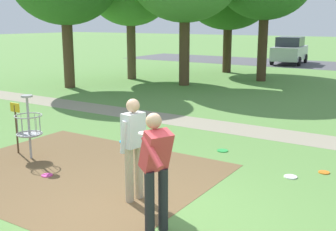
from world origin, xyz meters
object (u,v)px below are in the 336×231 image
at_px(frisbee_by_tee, 291,177).
at_px(frisbee_far_right, 47,175).
at_px(player_throwing, 156,165).
at_px(frisbee_far_left, 324,172).
at_px(disc_golf_basket, 27,124).
at_px(parked_car_leftmost, 290,50).
at_px(frisbee_mid_grass, 223,151).
at_px(player_foreground_watching, 133,144).

bearing_deg(frisbee_by_tee, frisbee_far_right, -148.36).
relative_size(player_throwing, frisbee_far_left, 8.00).
relative_size(disc_golf_basket, parked_car_leftmost, 0.32).
distance_m(player_throwing, frisbee_far_left, 4.12).
bearing_deg(frisbee_mid_grass, parked_car_leftmost, 103.13).
height_order(player_throwing, frisbee_far_right, player_throwing).
bearing_deg(player_foreground_watching, frisbee_far_left, 51.91).
relative_size(player_foreground_watching, parked_car_leftmost, 0.39).
distance_m(frisbee_by_tee, frisbee_far_left, 0.77).
distance_m(disc_golf_basket, frisbee_far_right, 1.50).
bearing_deg(frisbee_by_tee, player_foreground_watching, -127.89).
height_order(disc_golf_basket, parked_car_leftmost, parked_car_leftmost).
xyz_separation_m(frisbee_mid_grass, frisbee_far_left, (2.30, -0.22, 0.00)).
bearing_deg(frisbee_far_left, parked_car_leftmost, 108.75).
xyz_separation_m(frisbee_mid_grass, frisbee_far_right, (-2.16, -3.27, 0.00)).
height_order(frisbee_by_tee, frisbee_far_left, same).
height_order(player_foreground_watching, frisbee_far_left, player_foreground_watching).
bearing_deg(frisbee_far_left, disc_golf_basket, -156.20).
distance_m(player_throwing, parked_car_leftmost, 25.53).
bearing_deg(disc_golf_basket, player_throwing, -16.65).
bearing_deg(player_foreground_watching, frisbee_mid_grass, 88.71).
relative_size(disc_golf_basket, frisbee_mid_grass, 5.51).
bearing_deg(parked_car_leftmost, frisbee_mid_grass, -76.87).
bearing_deg(disc_golf_basket, frisbee_by_tee, 20.13).
height_order(player_foreground_watching, player_throwing, same).
bearing_deg(parked_car_leftmost, player_throwing, -77.03).
relative_size(player_foreground_watching, player_throwing, 1.00).
height_order(frisbee_by_tee, parked_car_leftmost, parked_car_leftmost).
xyz_separation_m(frisbee_far_left, frisbee_far_right, (-4.46, -3.05, 0.00)).
relative_size(disc_golf_basket, frisbee_far_right, 6.40).
relative_size(frisbee_far_left, parked_car_leftmost, 0.05).
bearing_deg(frisbee_far_left, player_foreground_watching, -128.09).
bearing_deg(frisbee_by_tee, disc_golf_basket, -159.87).
xyz_separation_m(player_throwing, frisbee_by_tee, (0.97, 3.14, -0.98)).
height_order(player_throwing, parked_car_leftmost, parked_car_leftmost).
xyz_separation_m(disc_golf_basket, player_throwing, (4.18, -1.25, 0.23)).
xyz_separation_m(disc_golf_basket, frisbee_mid_grass, (3.34, 2.71, -0.74)).
xyz_separation_m(player_foreground_watching, frisbee_by_tee, (1.89, 2.43, -0.96)).
xyz_separation_m(player_throwing, frisbee_far_right, (-3.01, 0.69, -0.98)).
bearing_deg(disc_golf_basket, parked_car_leftmost, 93.74).
distance_m(frisbee_mid_grass, parked_car_leftmost, 21.51).
relative_size(player_foreground_watching, frisbee_mid_grass, 6.78).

